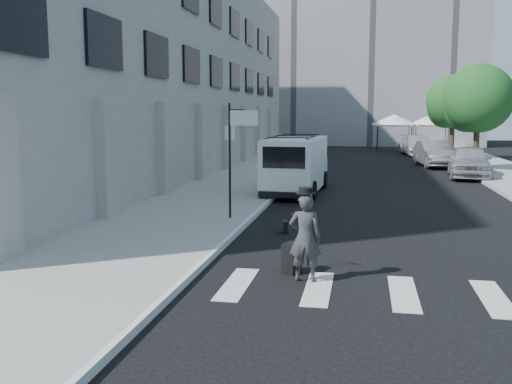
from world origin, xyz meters
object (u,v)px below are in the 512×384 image
at_px(businessman, 305,238).
at_px(parked_car_c, 417,145).
at_px(suitcase, 292,258).
at_px(briefcase, 285,227).
at_px(parked_car_b, 434,154).
at_px(cargo_van, 296,164).
at_px(parked_car_a, 469,162).

xyz_separation_m(businessman, parked_car_c, (5.31, 35.58, -0.10)).
distance_m(suitcase, parked_car_c, 35.48).
bearing_deg(briefcase, suitcase, -89.92).
xyz_separation_m(businessman, briefcase, (-1.01, 4.55, -0.72)).
height_order(parked_car_b, parked_car_c, parked_car_b).
distance_m(businessman, cargo_van, 12.82).
bearing_deg(suitcase, parked_car_a, 89.57).
xyz_separation_m(cargo_van, parked_car_c, (6.96, 22.87, -0.40)).
bearing_deg(businessman, briefcase, -77.46).
relative_size(parked_car_b, parked_car_c, 0.90).
bearing_deg(businessman, suitcase, -58.98).
height_order(suitcase, parked_car_b, parked_car_b).
distance_m(briefcase, parked_car_a, 17.00).
height_order(businessman, parked_car_a, businessman).
distance_m(suitcase, cargo_van, 12.25).
distance_m(briefcase, suitcase, 4.06).
relative_size(businessman, parked_car_c, 0.33).
bearing_deg(parked_car_b, parked_car_a, -86.37).
distance_m(parked_car_a, parked_car_c, 15.84).
bearing_deg(parked_car_b, briefcase, -113.57).
relative_size(briefcase, suitcase, 0.36).
bearing_deg(cargo_van, suitcase, -81.12).
xyz_separation_m(businessman, cargo_van, (-1.65, 12.71, 0.30)).
bearing_deg(businessman, cargo_van, -82.54).
xyz_separation_m(suitcase, parked_car_a, (6.84, 19.23, 0.52)).
relative_size(briefcase, parked_car_c, 0.08).
height_order(briefcase, cargo_van, cargo_van).
bearing_deg(cargo_van, parked_car_b, 63.93).
height_order(businessman, cargo_van, cargo_van).
height_order(cargo_van, parked_car_a, cargo_van).
bearing_deg(businessman, parked_car_b, -101.95).
height_order(parked_car_a, parked_car_b, parked_car_a).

